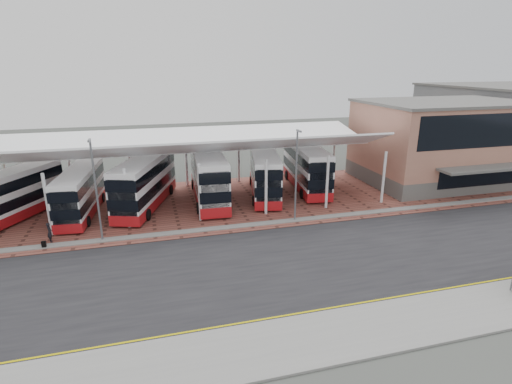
{
  "coord_description": "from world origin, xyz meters",
  "views": [
    {
      "loc": [
        -9.95,
        -24.39,
        13.22
      ],
      "look_at": [
        -1.15,
        7.76,
        2.48
      ],
      "focal_mm": 28.0,
      "sensor_mm": 36.0,
      "label": 1
    }
  ],
  "objects_px": {
    "bus_3": "(208,176)",
    "pedestrian": "(50,232)",
    "bus_1": "(81,193)",
    "bus_0": "(11,196)",
    "bus_2": "(145,183)",
    "bus_4": "(264,174)",
    "bus_5": "(306,167)",
    "terminal": "(443,141)"
  },
  "relations": [
    {
      "from": "bus_2",
      "to": "bus_1",
      "type": "bearing_deg",
      "value": -153.71
    },
    {
      "from": "bus_4",
      "to": "pedestrian",
      "type": "bearing_deg",
      "value": -147.88
    },
    {
      "from": "bus_2",
      "to": "pedestrian",
      "type": "bearing_deg",
      "value": -119.19
    },
    {
      "from": "bus_5",
      "to": "bus_1",
      "type": "bearing_deg",
      "value": -166.99
    },
    {
      "from": "bus_3",
      "to": "bus_2",
      "type": "bearing_deg",
      "value": -173.74
    },
    {
      "from": "bus_0",
      "to": "bus_1",
      "type": "distance_m",
      "value": 5.67
    },
    {
      "from": "terminal",
      "to": "bus_4",
      "type": "bearing_deg",
      "value": 179.76
    },
    {
      "from": "bus_0",
      "to": "pedestrian",
      "type": "distance_m",
      "value": 7.31
    },
    {
      "from": "bus_4",
      "to": "pedestrian",
      "type": "distance_m",
      "value": 20.55
    },
    {
      "from": "bus_1",
      "to": "bus_5",
      "type": "xyz_separation_m",
      "value": [
        22.77,
        2.26,
        0.29
      ]
    },
    {
      "from": "bus_0",
      "to": "bus_3",
      "type": "relative_size",
      "value": 0.86
    },
    {
      "from": "bus_3",
      "to": "pedestrian",
      "type": "bearing_deg",
      "value": -150.1
    },
    {
      "from": "bus_0",
      "to": "pedestrian",
      "type": "xyz_separation_m",
      "value": [
        4.05,
        -5.93,
        -1.36
      ]
    },
    {
      "from": "terminal",
      "to": "bus_3",
      "type": "height_order",
      "value": "terminal"
    },
    {
      "from": "bus_2",
      "to": "bus_4",
      "type": "distance_m",
      "value": 11.99
    },
    {
      "from": "bus_1",
      "to": "pedestrian",
      "type": "distance_m",
      "value": 6.13
    },
    {
      "from": "pedestrian",
      "to": "bus_5",
      "type": "bearing_deg",
      "value": -93.87
    },
    {
      "from": "bus_1",
      "to": "bus_4",
      "type": "relative_size",
      "value": 0.9
    },
    {
      "from": "terminal",
      "to": "bus_3",
      "type": "bearing_deg",
      "value": -179.96
    },
    {
      "from": "bus_0",
      "to": "pedestrian",
      "type": "bearing_deg",
      "value": -26.72
    },
    {
      "from": "terminal",
      "to": "bus_0",
      "type": "relative_size",
      "value": 1.77
    },
    {
      "from": "terminal",
      "to": "pedestrian",
      "type": "relative_size",
      "value": 11.64
    },
    {
      "from": "bus_3",
      "to": "bus_5",
      "type": "relative_size",
      "value": 1.03
    },
    {
      "from": "bus_5",
      "to": "pedestrian",
      "type": "xyz_separation_m",
      "value": [
        -24.39,
        -8.03,
        -1.56
      ]
    },
    {
      "from": "terminal",
      "to": "bus_0",
      "type": "bearing_deg",
      "value": -178.82
    },
    {
      "from": "bus_4",
      "to": "bus_5",
      "type": "bearing_deg",
      "value": 24.41
    },
    {
      "from": "terminal",
      "to": "bus_1",
      "type": "relative_size",
      "value": 1.8
    },
    {
      "from": "bus_1",
      "to": "bus_4",
      "type": "distance_m",
      "value": 17.71
    },
    {
      "from": "bus_3",
      "to": "pedestrian",
      "type": "height_order",
      "value": "bus_3"
    },
    {
      "from": "bus_1",
      "to": "pedestrian",
      "type": "height_order",
      "value": "bus_1"
    },
    {
      "from": "bus_4",
      "to": "pedestrian",
      "type": "relative_size",
      "value": 7.2
    },
    {
      "from": "bus_1",
      "to": "bus_5",
      "type": "relative_size",
      "value": 0.87
    },
    {
      "from": "bus_2",
      "to": "bus_0",
      "type": "bearing_deg",
      "value": -157.98
    },
    {
      "from": "terminal",
      "to": "bus_2",
      "type": "bearing_deg",
      "value": -179.35
    },
    {
      "from": "bus_1",
      "to": "bus_3",
      "type": "xyz_separation_m",
      "value": [
        11.8,
        1.06,
        0.39
      ]
    },
    {
      "from": "bus_3",
      "to": "bus_4",
      "type": "bearing_deg",
      "value": 3.99
    },
    {
      "from": "pedestrian",
      "to": "bus_3",
      "type": "bearing_deg",
      "value": -85.12
    },
    {
      "from": "bus_4",
      "to": "bus_5",
      "type": "height_order",
      "value": "bus_5"
    },
    {
      "from": "bus_4",
      "to": "bus_2",
      "type": "bearing_deg",
      "value": -165.44
    },
    {
      "from": "bus_2",
      "to": "pedestrian",
      "type": "relative_size",
      "value": 7.41
    },
    {
      "from": "bus_2",
      "to": "bus_3",
      "type": "distance_m",
      "value": 6.13
    },
    {
      "from": "bus_2",
      "to": "bus_5",
      "type": "xyz_separation_m",
      "value": [
        17.09,
        1.56,
        -0.0
      ]
    }
  ]
}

